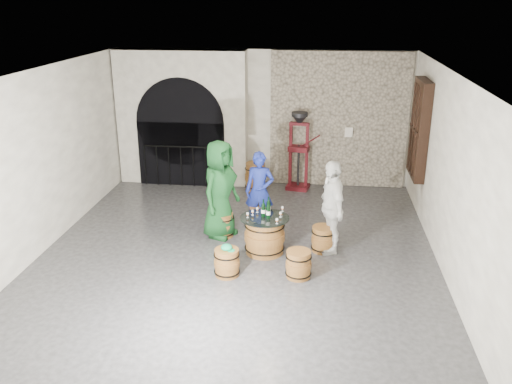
# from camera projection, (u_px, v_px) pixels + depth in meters

# --- Properties ---
(ground) EXTENTS (8.00, 8.00, 0.00)m
(ground) POSITION_uv_depth(u_px,v_px,m) (238.00, 252.00, 9.77)
(ground) COLOR #2A2A2C
(ground) RESTS_ON ground
(wall_back) EXTENTS (8.00, 0.00, 8.00)m
(wall_back) POSITION_uv_depth(u_px,v_px,m) (263.00, 118.00, 12.95)
(wall_back) COLOR silver
(wall_back) RESTS_ON ground
(wall_front) EXTENTS (8.00, 0.00, 8.00)m
(wall_front) POSITION_uv_depth(u_px,v_px,m) (178.00, 286.00, 5.49)
(wall_front) COLOR silver
(wall_front) RESTS_ON ground
(wall_left) EXTENTS (0.00, 8.00, 8.00)m
(wall_left) POSITION_uv_depth(u_px,v_px,m) (43.00, 161.00, 9.61)
(wall_left) COLOR silver
(wall_left) RESTS_ON ground
(wall_right) EXTENTS (0.00, 8.00, 8.00)m
(wall_right) POSITION_uv_depth(u_px,v_px,m) (449.00, 175.00, 8.83)
(wall_right) COLOR silver
(wall_right) RESTS_ON ground
(ceiling) EXTENTS (8.00, 8.00, 0.00)m
(ceiling) POSITION_uv_depth(u_px,v_px,m) (236.00, 73.00, 8.67)
(ceiling) COLOR beige
(ceiling) RESTS_ON wall_back
(stone_facing_panel) EXTENTS (3.20, 0.12, 3.18)m
(stone_facing_panel) POSITION_uv_depth(u_px,v_px,m) (338.00, 120.00, 12.69)
(stone_facing_panel) COLOR tan
(stone_facing_panel) RESTS_ON ground
(arched_opening) EXTENTS (3.10, 0.60, 3.19)m
(arched_opening) POSITION_uv_depth(u_px,v_px,m) (182.00, 119.00, 12.93)
(arched_opening) COLOR silver
(arched_opening) RESTS_ON ground
(shuttered_window) EXTENTS (0.23, 1.10, 2.00)m
(shuttered_window) POSITION_uv_depth(u_px,v_px,m) (419.00, 129.00, 11.01)
(shuttered_window) COLOR black
(shuttered_window) RESTS_ON wall_right
(barrel_table) EXTENTS (0.88, 0.88, 0.68)m
(barrel_table) POSITION_uv_depth(u_px,v_px,m) (265.00, 235.00, 9.66)
(barrel_table) COLOR olive
(barrel_table) RESTS_ON ground
(barrel_stool_left) EXTENTS (0.44, 0.44, 0.47)m
(barrel_stool_left) POSITION_uv_depth(u_px,v_px,m) (223.00, 225.00, 10.36)
(barrel_stool_left) COLOR olive
(barrel_stool_left) RESTS_ON ground
(barrel_stool_far) EXTENTS (0.44, 0.44, 0.47)m
(barrel_stool_far) POSITION_uv_depth(u_px,v_px,m) (260.00, 218.00, 10.69)
(barrel_stool_far) COLOR olive
(barrel_stool_far) RESTS_ON ground
(barrel_stool_right) EXTENTS (0.44, 0.44, 0.47)m
(barrel_stool_right) POSITION_uv_depth(u_px,v_px,m) (323.00, 239.00, 9.75)
(barrel_stool_right) COLOR olive
(barrel_stool_right) RESTS_ON ground
(barrel_stool_near_right) EXTENTS (0.44, 0.44, 0.47)m
(barrel_stool_near_right) POSITION_uv_depth(u_px,v_px,m) (298.00, 264.00, 8.84)
(barrel_stool_near_right) COLOR olive
(barrel_stool_near_right) RESTS_ON ground
(barrel_stool_near_left) EXTENTS (0.44, 0.44, 0.47)m
(barrel_stool_near_left) POSITION_uv_depth(u_px,v_px,m) (227.00, 263.00, 8.90)
(barrel_stool_near_left) COLOR olive
(barrel_stool_near_left) RESTS_ON ground
(green_cap) EXTENTS (0.23, 0.19, 0.10)m
(green_cap) POSITION_uv_depth(u_px,v_px,m) (227.00, 247.00, 8.80)
(green_cap) COLOR #0D8F55
(green_cap) RESTS_ON barrel_stool_near_left
(person_green) EXTENTS (0.92, 1.09, 1.88)m
(person_green) POSITION_uv_depth(u_px,v_px,m) (220.00, 189.00, 10.14)
(person_green) COLOR #12421B
(person_green) RESTS_ON ground
(person_blue) EXTENTS (0.58, 0.40, 1.55)m
(person_blue) POSITION_uv_depth(u_px,v_px,m) (260.00, 191.00, 10.55)
(person_blue) COLOR navy
(person_blue) RESTS_ON ground
(person_white) EXTENTS (0.68, 1.08, 1.71)m
(person_white) POSITION_uv_depth(u_px,v_px,m) (331.00, 207.00, 9.55)
(person_white) COLOR silver
(person_white) RESTS_ON ground
(wine_bottle_left) EXTENTS (0.08, 0.08, 0.32)m
(wine_bottle_left) POSITION_uv_depth(u_px,v_px,m) (263.00, 210.00, 9.54)
(wine_bottle_left) COLOR black
(wine_bottle_left) RESTS_ON barrel_table
(wine_bottle_center) EXTENTS (0.08, 0.08, 0.32)m
(wine_bottle_center) POSITION_uv_depth(u_px,v_px,m) (268.00, 211.00, 9.47)
(wine_bottle_center) COLOR black
(wine_bottle_center) RESTS_ON barrel_table
(wine_bottle_right) EXTENTS (0.08, 0.08, 0.32)m
(wine_bottle_right) POSITION_uv_depth(u_px,v_px,m) (269.00, 207.00, 9.66)
(wine_bottle_right) COLOR black
(wine_bottle_right) RESTS_ON barrel_table
(tasting_glass_a) EXTENTS (0.05, 0.05, 0.10)m
(tasting_glass_a) POSITION_uv_depth(u_px,v_px,m) (248.00, 215.00, 9.52)
(tasting_glass_a) COLOR #B95A23
(tasting_glass_a) RESTS_ON barrel_table
(tasting_glass_b) EXTENTS (0.05, 0.05, 0.10)m
(tasting_glass_b) POSITION_uv_depth(u_px,v_px,m) (280.00, 215.00, 9.54)
(tasting_glass_b) COLOR #B95A23
(tasting_glass_b) RESTS_ON barrel_table
(tasting_glass_c) EXTENTS (0.05, 0.05, 0.10)m
(tasting_glass_c) POSITION_uv_depth(u_px,v_px,m) (257.00, 210.00, 9.74)
(tasting_glass_c) COLOR #B95A23
(tasting_glass_c) RESTS_ON barrel_table
(tasting_glass_d) EXTENTS (0.05, 0.05, 0.10)m
(tasting_glass_d) POSITION_uv_depth(u_px,v_px,m) (282.00, 209.00, 9.79)
(tasting_glass_d) COLOR #B95A23
(tasting_glass_d) RESTS_ON barrel_table
(tasting_glass_e) EXTENTS (0.05, 0.05, 0.10)m
(tasting_glass_e) POSITION_uv_depth(u_px,v_px,m) (277.00, 221.00, 9.26)
(tasting_glass_e) COLOR #B95A23
(tasting_glass_e) RESTS_ON barrel_table
(tasting_glass_f) EXTENTS (0.05, 0.05, 0.10)m
(tasting_glass_f) POSITION_uv_depth(u_px,v_px,m) (253.00, 213.00, 9.62)
(tasting_glass_f) COLOR #B95A23
(tasting_glass_f) RESTS_ON barrel_table
(side_barrel) EXTENTS (0.50, 0.50, 0.66)m
(side_barrel) POSITION_uv_depth(u_px,v_px,m) (255.00, 177.00, 12.79)
(side_barrel) COLOR olive
(side_barrel) RESTS_ON ground
(corking_press) EXTENTS (0.78, 0.50, 1.85)m
(corking_press) POSITION_uv_depth(u_px,v_px,m) (299.00, 145.00, 12.59)
(corking_press) COLOR #460B13
(corking_press) RESTS_ON ground
(control_box) EXTENTS (0.18, 0.10, 0.22)m
(control_box) POSITION_uv_depth(u_px,v_px,m) (349.00, 132.00, 12.68)
(control_box) COLOR silver
(control_box) RESTS_ON wall_back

